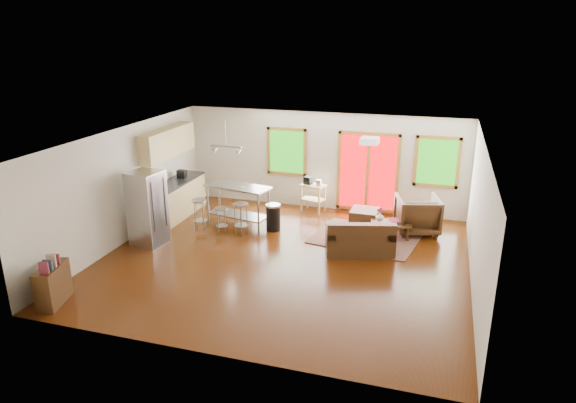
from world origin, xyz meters
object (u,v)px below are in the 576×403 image
(kitchen_cart, at_px, (313,188))
(ottoman, at_px, (364,218))
(armchair, at_px, (417,213))
(coffee_table, at_px, (391,225))
(rug, at_px, (366,238))
(loveseat, at_px, (360,240))
(refrigerator, at_px, (148,208))
(island, at_px, (238,198))

(kitchen_cart, bearing_deg, ottoman, -24.26)
(armchair, bearing_deg, coffee_table, 26.40)
(rug, bearing_deg, ottoman, 101.82)
(armchair, distance_m, kitchen_cart, 2.83)
(coffee_table, xyz_separation_m, kitchen_cart, (-2.19, 1.19, 0.33))
(kitchen_cart, bearing_deg, coffee_table, -28.58)
(rug, relative_size, coffee_table, 2.33)
(rug, distance_m, ottoman, 0.79)
(loveseat, xyz_separation_m, refrigerator, (-4.63, -0.87, 0.54))
(armchair, bearing_deg, ottoman, -16.27)
(rug, xyz_separation_m, refrigerator, (-4.64, -1.71, 0.83))
(refrigerator, bearing_deg, kitchen_cart, 54.62)
(rug, height_order, ottoman, ottoman)
(ottoman, bearing_deg, coffee_table, -36.78)
(rug, xyz_separation_m, armchair, (1.10, 0.73, 0.48))
(loveseat, height_order, ottoman, loveseat)
(rug, distance_m, armchair, 1.40)
(ottoman, height_order, island, island)
(coffee_table, relative_size, armchair, 1.00)
(coffee_table, xyz_separation_m, armchair, (0.56, 0.50, 0.18))
(rug, xyz_separation_m, ottoman, (-0.16, 0.75, 0.21))
(coffee_table, height_order, armchair, armchair)
(coffee_table, xyz_separation_m, ottoman, (-0.69, 0.52, -0.10))
(loveseat, distance_m, island, 3.28)
(island, bearing_deg, ottoman, 14.73)
(loveseat, xyz_separation_m, ottoman, (-0.14, 1.59, -0.09))
(rug, distance_m, kitchen_cart, 2.27)
(ottoman, bearing_deg, kitchen_cart, 155.74)
(loveseat, bearing_deg, rug, 73.87)
(ottoman, relative_size, kitchen_cart, 0.69)
(rug, relative_size, armchair, 2.34)
(rug, height_order, refrigerator, refrigerator)
(rug, distance_m, island, 3.24)
(island, bearing_deg, kitchen_cart, 44.00)
(armchair, height_order, island, island)
(rug, distance_m, refrigerator, 5.02)
(coffee_table, bearing_deg, rug, -157.01)
(rug, height_order, coffee_table, coffee_table)
(armchair, height_order, kitchen_cart, armchair)
(loveseat, bearing_deg, coffee_table, 47.50)
(coffee_table, distance_m, island, 3.73)
(island, bearing_deg, rug, 0.83)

